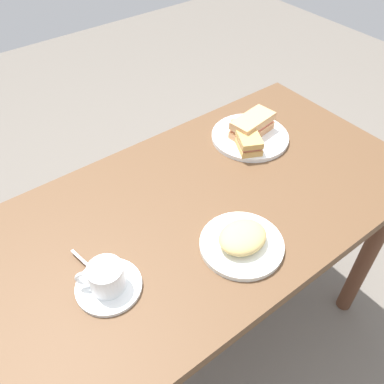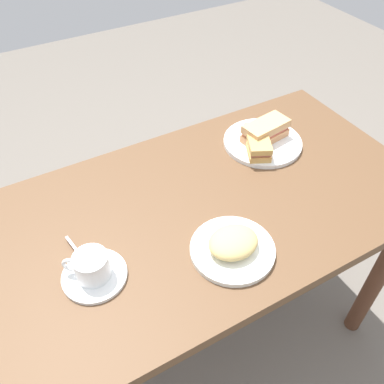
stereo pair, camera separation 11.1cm
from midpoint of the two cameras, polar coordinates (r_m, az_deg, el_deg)
The scene contains 10 objects.
ground_plane at distance 1.74m, azimuth -1.10°, elevation -19.47°, with size 6.00×6.00×0.00m, color #665F57.
dining_table at distance 1.20m, azimuth -1.52°, elevation -5.67°, with size 1.30×0.68×0.76m.
sandwich_plate at distance 1.34m, azimuth 5.80°, elevation 7.62°, with size 0.25×0.25×0.01m, color white.
sandwich_front at distance 1.33m, azimuth 6.08°, elevation 9.18°, with size 0.16×0.09×0.06m.
sandwich_back at distance 1.29m, azimuth 5.20°, elevation 7.57°, with size 0.12×0.16×0.05m.
coffee_saucer at distance 0.98m, azimuth -14.87°, elevation -12.86°, with size 0.15×0.15×0.01m, color white.
coffee_cup at distance 0.95m, azimuth -15.42°, elevation -11.56°, with size 0.10×0.08×0.06m.
spoon at distance 1.01m, azimuth -17.47°, elevation -10.00°, with size 0.03×0.10×0.01m.
side_plate at distance 1.02m, azimuth 3.88°, elevation -7.54°, with size 0.21×0.21×0.01m, color white.
side_food_pile at distance 0.99m, azimuth 3.96°, elevation -6.51°, with size 0.13×0.10×0.04m, color tan.
Camera 1 is at (0.49, 0.60, 1.57)m, focal length 37.99 mm.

